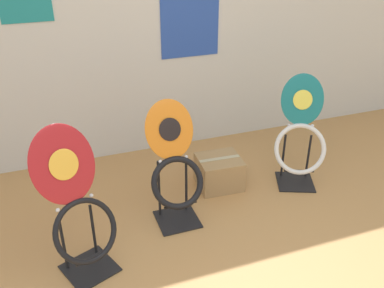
% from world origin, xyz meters
% --- Properties ---
extents(toilet_seat_display_teal_sax, '(0.45, 0.43, 0.85)m').
position_xyz_m(toilet_seat_display_teal_sax, '(1.00, 1.39, 0.38)').
color(toilet_seat_display_teal_sax, black).
rests_on(toilet_seat_display_teal_sax, ground_plane).
extents(toilet_seat_display_crimson_swirl, '(0.48, 0.48, 0.89)m').
position_xyz_m(toilet_seat_display_crimson_swirl, '(-0.69, 1.02, 0.42)').
color(toilet_seat_display_crimson_swirl, black).
rests_on(toilet_seat_display_crimson_swirl, ground_plane).
extents(toilet_seat_display_orange_sun, '(0.36, 0.36, 0.83)m').
position_xyz_m(toilet_seat_display_orange_sun, '(-0.03, 1.28, 0.40)').
color(toilet_seat_display_orange_sun, black).
rests_on(toilet_seat_display_orange_sun, ground_plane).
extents(storage_box, '(0.34, 0.31, 0.24)m').
position_xyz_m(storage_box, '(0.41, 1.54, 0.12)').
color(storage_box, '#A37F51').
rests_on(storage_box, ground_plane).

